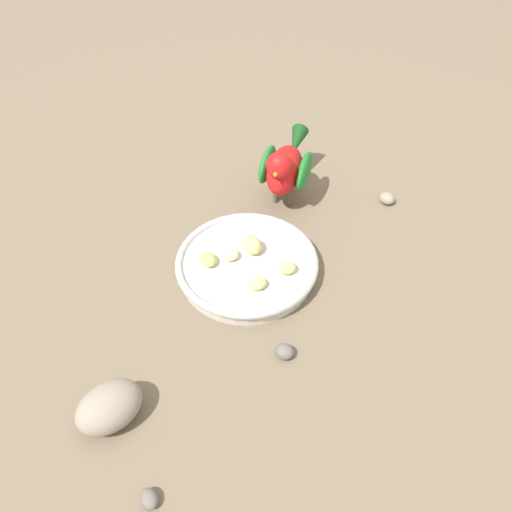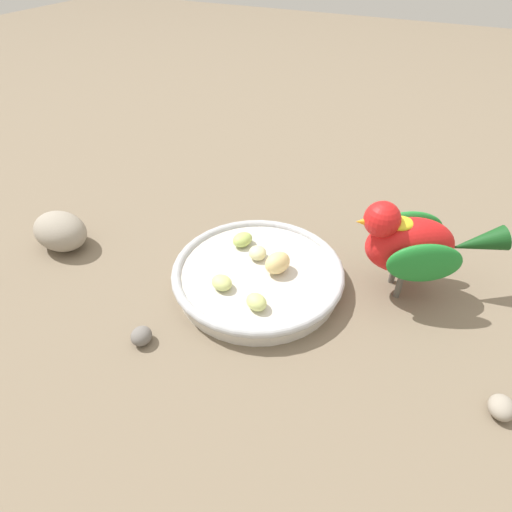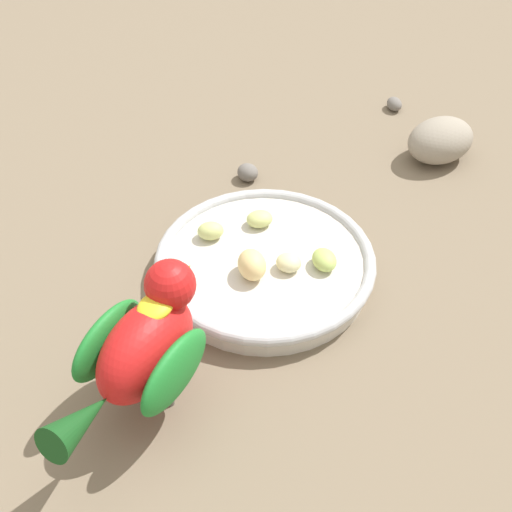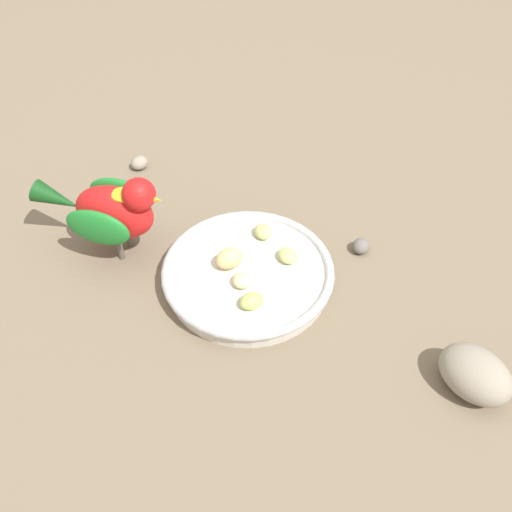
{
  "view_description": "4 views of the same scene",
  "coord_description": "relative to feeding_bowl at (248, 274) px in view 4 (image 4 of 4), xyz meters",
  "views": [
    {
      "loc": [
        0.4,
        0.39,
        0.64
      ],
      "look_at": [
        -0.01,
        0.0,
        0.06
      ],
      "focal_mm": 36.39,
      "sensor_mm": 36.0,
      "label": 1
    },
    {
      "loc": [
        -0.2,
        0.38,
        0.41
      ],
      "look_at": [
        -0.02,
        -0.01,
        0.06
      ],
      "focal_mm": 30.04,
      "sensor_mm": 36.0,
      "label": 2
    },
    {
      "loc": [
        -0.34,
        -0.49,
        0.57
      ],
      "look_at": [
        -0.03,
        -0.04,
        0.05
      ],
      "focal_mm": 52.05,
      "sensor_mm": 36.0,
      "label": 3
    },
    {
      "loc": [
        0.36,
        -0.42,
        0.61
      ],
      "look_at": [
        0.0,
        -0.03,
        0.07
      ],
      "focal_mm": 41.2,
      "sensor_mm": 36.0,
      "label": 4
    }
  ],
  "objects": [
    {
      "name": "rock_large",
      "position": [
        0.31,
        0.05,
        0.01
      ],
      "size": [
        0.1,
        0.08,
        0.06
      ],
      "primitive_type": "ellipsoid",
      "rotation": [
        0.0,
        0.0,
        3.02
      ],
      "color": "gray",
      "rests_on": "ground_plane"
    },
    {
      "name": "ground_plane",
      "position": [
        0.01,
        0.02,
        -0.02
      ],
      "size": [
        4.0,
        4.0,
        0.0
      ],
      "primitive_type": "plane",
      "color": "#756651"
    },
    {
      "name": "pebble_0",
      "position": [
        0.08,
        0.15,
        -0.01
      ],
      "size": [
        0.03,
        0.03,
        0.02
      ],
      "primitive_type": "ellipsoid",
      "rotation": [
        0.0,
        0.0,
        1.8
      ],
      "color": "slate",
      "rests_on": "ground_plane"
    },
    {
      "name": "pebble_2",
      "position": [
        -0.31,
        0.07,
        -0.01
      ],
      "size": [
        0.03,
        0.03,
        0.02
      ],
      "primitive_type": "ellipsoid",
      "rotation": [
        0.0,
        0.0,
        1.66
      ],
      "color": "gray",
      "rests_on": "ground_plane"
    },
    {
      "name": "apple_piece_1",
      "position": [
        0.02,
        -0.02,
        0.02
      ],
      "size": [
        0.04,
        0.04,
        0.02
      ],
      "primitive_type": "ellipsoid",
      "rotation": [
        0.0,
        0.0,
        2.26
      ],
      "color": "beige",
      "rests_on": "feeding_bowl"
    },
    {
      "name": "apple_piece_4",
      "position": [
        0.03,
        0.05,
        0.02
      ],
      "size": [
        0.04,
        0.03,
        0.02
      ],
      "primitive_type": "ellipsoid",
      "rotation": [
        0.0,
        0.0,
        5.95
      ],
      "color": "#C6D17A",
      "rests_on": "feeding_bowl"
    },
    {
      "name": "feeding_bowl",
      "position": [
        0.0,
        0.0,
        0.0
      ],
      "size": [
        0.24,
        0.24,
        0.03
      ],
      "color": "beige",
      "rests_on": "ground_plane"
    },
    {
      "name": "apple_piece_0",
      "position": [
        -0.03,
        0.06,
        0.02
      ],
      "size": [
        0.04,
        0.03,
        0.02
      ],
      "primitive_type": "ellipsoid",
      "rotation": [
        0.0,
        0.0,
        2.7
      ],
      "color": "#C6D17A",
      "rests_on": "feeding_bowl"
    },
    {
      "name": "apple_piece_3",
      "position": [
        -0.02,
        -0.01,
        0.02
      ],
      "size": [
        0.04,
        0.05,
        0.03
      ],
      "primitive_type": "ellipsoid",
      "rotation": [
        0.0,
        0.0,
        1.21
      ],
      "color": "#E5C67F",
      "rests_on": "feeding_bowl"
    },
    {
      "name": "apple_piece_2",
      "position": [
        0.05,
        -0.04,
        0.02
      ],
      "size": [
        0.03,
        0.04,
        0.02
      ],
      "primitive_type": "ellipsoid",
      "rotation": [
        0.0,
        0.0,
        1.26
      ],
      "color": "#B2CC66",
      "rests_on": "feeding_bowl"
    },
    {
      "name": "parrot",
      "position": [
        -0.18,
        -0.08,
        0.06
      ],
      "size": [
        0.19,
        0.13,
        0.14
      ],
      "rotation": [
        0.0,
        0.0,
        0.46
      ],
      "color": "#59544C",
      "rests_on": "ground_plane"
    }
  ]
}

